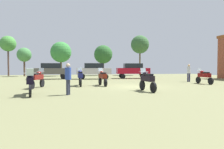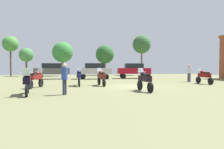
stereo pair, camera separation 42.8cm
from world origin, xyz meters
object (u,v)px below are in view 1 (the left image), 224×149
tree_1 (8,44)px  tree_3 (140,45)px  motorcycle_4 (103,77)px  tree_5 (61,52)px  motorcycle_1 (30,82)px  motorcycle_6 (204,76)px  motorcycle_3 (80,77)px  person_1 (68,76)px  person_2 (189,71)px  motorcycle_7 (37,78)px  car_1 (51,70)px  car_2 (133,70)px  tree_2 (24,55)px  motorcycle_5 (147,80)px  car_3 (94,70)px  tree_4 (103,54)px

tree_1 → tree_3: size_ratio=0.92×
motorcycle_4 → tree_5: bearing=94.0°
motorcycle_1 → motorcycle_6: 14.92m
motorcycle_3 → motorcycle_4: (1.80, -0.23, -0.02)m
person_1 → person_2: bearing=151.6°
person_2 → tree_5: 21.90m
motorcycle_7 → car_1: 11.27m
person_1 → motorcycle_1: bearing=-68.0°
car_2 → tree_2: bearing=64.9°
tree_3 → tree_5: size_ratio=1.27×
motorcycle_7 → person_2: person_2 is taller
motorcycle_5 → motorcycle_7: size_ratio=0.99×
tree_3 → tree_5: (-14.22, -0.24, -1.62)m
motorcycle_1 → car_2: (10.49, 14.70, 0.44)m
motorcycle_3 → car_1: (-3.08, 10.17, 0.43)m
motorcycle_7 → tree_5: (0.98, 20.49, 3.31)m
car_3 → motorcycle_1: bearing=165.6°
tree_5 → motorcycle_6: bearing=-55.8°
motorcycle_5 → person_1: 4.99m
motorcycle_1 → car_1: 15.24m
car_3 → motorcycle_5: bearing=-167.3°
car_1 → tree_4: tree_4 is taller
motorcycle_7 → tree_1: tree_1 is taller
motorcycle_3 → tree_5: tree_5 is taller
motorcycle_3 → motorcycle_6: bearing=-1.3°
car_1 → tree_4: (8.31, 9.92, 2.61)m
motorcycle_5 → tree_4: 24.89m
motorcycle_4 → tree_1: (-12.67, 21.12, 4.67)m
tree_2 → motorcycle_3: bearing=-67.3°
tree_2 → tree_4: 13.26m
motorcycle_5 → tree_2: 26.68m
car_1 → tree_3: bearing=-61.8°
motorcycle_7 → tree_1: bearing=127.3°
tree_1 → motorcycle_7: bearing=-70.7°
motorcycle_6 → car_1: bearing=140.4°
car_2 → person_1: car_2 is taller
motorcycle_6 → tree_1: 30.88m
car_1 → car_2: 10.62m
motorcycle_3 → tree_3: tree_3 is taller
motorcycle_6 → tree_1: size_ratio=0.33×
motorcycle_4 → motorcycle_6: (9.35, -0.02, -0.00)m
person_2 → tree_2: (-19.23, 16.76, 2.41)m
car_3 → tree_5: size_ratio=0.77×
car_2 → tree_5: 14.06m
motorcycle_6 → tree_5: 23.98m
person_1 → car_3: bearing=-162.9°
car_3 → tree_1: bearing=54.1°
motorcycle_1 → car_1: car_1 is taller
motorcycle_3 → motorcycle_7: motorcycle_3 is taller
motorcycle_1 → person_1: size_ratio=1.29×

